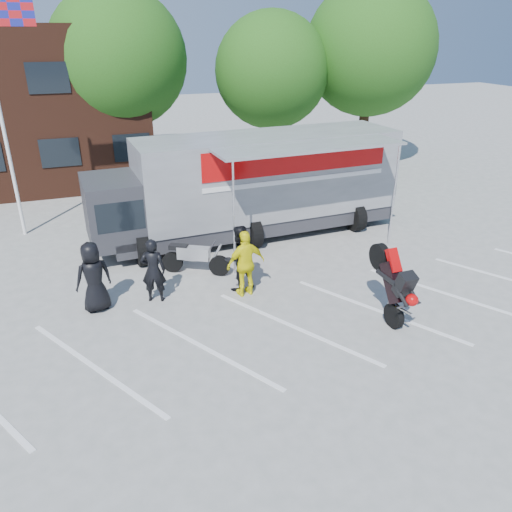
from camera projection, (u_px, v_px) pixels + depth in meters
ground at (304, 351)px, 11.52m from camera, size 100.00×100.00×0.00m
parking_bay_lines at (287, 328)px, 12.37m from camera, size 18.09×13.33×0.01m
flagpole at (4, 88)px, 16.08m from camera, size 1.61×0.12×8.00m
tree_left at (118, 59)px, 22.31m from camera, size 6.12×6.12×8.64m
tree_mid at (272, 71)px, 23.85m from camera, size 5.44×5.44×7.68m
tree_right at (370, 49)px, 24.57m from camera, size 6.46×6.46×9.12m
transporter_truck at (255, 234)px, 18.11m from camera, size 11.36×5.88×3.54m
parked_motorcycle at (196, 273)px, 15.17m from camera, size 2.22×1.68×1.12m
stunt_bike_rider at (377, 313)px, 13.05m from camera, size 0.92×1.85×2.14m
spectator_leather_a at (94, 277)px, 12.84m from camera, size 1.05×0.81×1.90m
spectator_leather_b at (153, 270)px, 13.31m from camera, size 0.76×0.62×1.80m
spectator_leather_c at (239, 258)px, 13.90m from camera, size 1.12×1.00×1.91m
spectator_hivis at (246, 264)px, 13.60m from camera, size 1.16×0.60×1.89m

